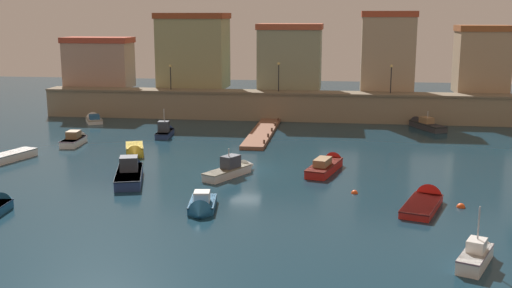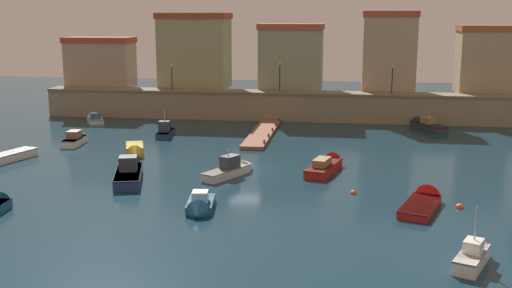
# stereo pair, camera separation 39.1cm
# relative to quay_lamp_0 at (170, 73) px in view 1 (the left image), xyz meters

# --- Properties ---
(ground_plane) EXTENTS (139.29, 139.29, 0.00)m
(ground_plane) POSITION_rel_quay_lamp_0_xyz_m (12.89, -24.68, -5.40)
(ground_plane) COLOR #112D3D
(quay_wall) EXTENTS (56.18, 3.24, 3.38)m
(quay_wall) POSITION_rel_quay_lamp_0_xyz_m (12.89, 0.00, -3.70)
(quay_wall) COLOR gray
(quay_wall) RESTS_ON ground
(old_town_backdrop) EXTENTS (54.19, 6.20, 9.49)m
(old_town_backdrop) POSITION_rel_quay_lamp_0_xyz_m (11.73, 4.01, 1.94)
(old_town_backdrop) COLOR tan
(old_town_backdrop) RESTS_ON ground
(pier_dock) EXTENTS (2.22, 15.93, 0.70)m
(pier_dock) POSITION_rel_quay_lamp_0_xyz_m (12.32, -9.44, -5.22)
(pier_dock) COLOR brown
(pier_dock) RESTS_ON ground
(quay_lamp_0) EXTENTS (0.32, 0.32, 2.99)m
(quay_lamp_0) POSITION_rel_quay_lamp_0_xyz_m (0.00, 0.00, 0.00)
(quay_lamp_0) COLOR black
(quay_lamp_0) RESTS_ON quay_wall
(quay_lamp_1) EXTENTS (0.32, 0.32, 3.39)m
(quay_lamp_1) POSITION_rel_quay_lamp_0_xyz_m (13.01, 0.00, 0.23)
(quay_lamp_1) COLOR black
(quay_lamp_1) RESTS_ON quay_wall
(quay_lamp_2) EXTENTS (0.32, 0.32, 3.25)m
(quay_lamp_2) POSITION_rel_quay_lamp_0_xyz_m (25.91, -0.00, 0.16)
(quay_lamp_2) COLOR black
(quay_lamp_2) RESTS_ON quay_wall
(moored_boat_0) EXTENTS (3.79, 5.73, 2.46)m
(moored_boat_0) POSITION_rel_quay_lamp_0_xyz_m (12.26, -26.47, -4.90)
(moored_boat_0) COLOR silver
(moored_boat_0) RESTS_ON ground
(moored_boat_1) EXTENTS (3.35, 4.40, 1.52)m
(moored_boat_1) POSITION_rel_quay_lamp_0_xyz_m (-8.14, -4.40, -5.08)
(moored_boat_1) COLOR white
(moored_boat_1) RESTS_ON ground
(moored_boat_2) EXTENTS (4.14, 6.56, 2.38)m
(moored_boat_2) POSITION_rel_quay_lamp_0_xyz_m (29.32, -3.15, -4.99)
(moored_boat_2) COLOR #333338
(moored_boat_2) RESTS_ON ground
(moored_boat_3) EXTENTS (3.20, 6.93, 1.65)m
(moored_boat_3) POSITION_rel_quay_lamp_0_xyz_m (19.45, -23.72, -4.97)
(moored_boat_3) COLOR red
(moored_boat_3) RESTS_ON ground
(moored_boat_4) EXTENTS (3.71, 7.41, 2.33)m
(moored_boat_4) POSITION_rel_quay_lamp_0_xyz_m (4.62, -28.48, -4.88)
(moored_boat_4) COLOR navy
(moored_boat_4) RESTS_ON ground
(moored_boat_5) EXTENTS (2.81, 4.55, 1.40)m
(moored_boat_5) POSITION_rel_quay_lamp_0_xyz_m (2.42, -20.91, -4.95)
(moored_boat_5) COLOR gold
(moored_boat_5) RESTS_ON ground
(moored_boat_7) EXTENTS (2.68, 4.34, 3.17)m
(moored_boat_7) POSITION_rel_quay_lamp_0_xyz_m (27.40, -42.07, -4.92)
(moored_boat_7) COLOR white
(moored_boat_7) RESTS_ON ground
(moored_boat_8) EXTENTS (1.64, 4.62, 3.20)m
(moored_boat_8) POSITION_rel_quay_lamp_0_xyz_m (2.53, -11.41, -4.95)
(moored_boat_8) COLOR navy
(moored_boat_8) RESTS_ON ground
(moored_boat_9) EXTENTS (3.62, 6.43, 1.75)m
(moored_boat_9) POSITION_rel_quay_lamp_0_xyz_m (26.09, -32.31, -5.13)
(moored_boat_9) COLOR red
(moored_boat_9) RESTS_ON ground
(moored_boat_10) EXTENTS (2.10, 4.30, 1.72)m
(moored_boat_10) POSITION_rel_quay_lamp_0_xyz_m (11.87, -35.90, -5.05)
(moored_boat_10) COLOR #195689
(moored_boat_10) RESTS_ON ground
(moored_boat_12) EXTENTS (1.74, 4.77, 1.73)m
(moored_boat_12) POSITION_rel_quay_lamp_0_xyz_m (-4.83, -16.78, -4.94)
(moored_boat_12) COLOR white
(moored_boat_12) RESTS_ON ground
(mooring_buoy_0) EXTENTS (0.47, 0.47, 0.47)m
(mooring_buoy_0) POSITION_rel_quay_lamp_0_xyz_m (21.51, -30.34, -5.40)
(mooring_buoy_0) COLOR #EA4C19
(mooring_buoy_0) RESTS_ON ground
(mooring_buoy_1) EXTENTS (0.55, 0.55, 0.55)m
(mooring_buoy_1) POSITION_rel_quay_lamp_0_xyz_m (28.27, -32.67, -5.40)
(mooring_buoy_1) COLOR #EA4C19
(mooring_buoy_1) RESTS_ON ground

